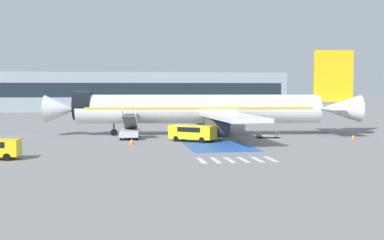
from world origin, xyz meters
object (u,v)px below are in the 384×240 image
at_px(fuel_tanker, 219,113).
at_px(traffic_cone_1, 132,141).
at_px(traffic_cone_0, 353,137).
at_px(terminal_building, 128,92).
at_px(service_van_0, 193,132).
at_px(ground_crew_1, 223,129).
at_px(airliner, 204,109).
at_px(ground_crew_2, 170,130).
at_px(ground_crew_3, 196,129).
at_px(boarding_stairs_forward, 130,131).
at_px(ground_crew_0, 215,130).
at_px(baggage_cart, 268,136).

height_order(fuel_tanker, traffic_cone_1, fuel_tanker).
height_order(traffic_cone_0, traffic_cone_1, traffic_cone_1).
distance_m(traffic_cone_1, terminal_building, 83.75).
bearing_deg(service_van_0, ground_crew_1, 168.44).
xyz_separation_m(airliner, ground_crew_2, (-4.89, -3.78, -2.35)).
bearing_deg(ground_crew_3, ground_crew_2, -122.66).
relative_size(boarding_stairs_forward, ground_crew_0, 3.16).
bearing_deg(airliner, traffic_cone_0, -111.00).
bearing_deg(ground_crew_1, terminal_building, -18.50).
distance_m(fuel_tanker, traffic_cone_1, 37.13).
bearing_deg(fuel_tanker, ground_crew_3, -99.53).
height_order(fuel_tanker, terminal_building, terminal_building).
relative_size(service_van_0, baggage_cart, 2.02).
distance_m(airliner, service_van_0, 8.44).
bearing_deg(fuel_tanker, boarding_stairs_forward, -113.39).
bearing_deg(ground_crew_1, traffic_cone_1, 94.34).
bearing_deg(traffic_cone_1, terminal_building, 88.58).
distance_m(ground_crew_0, ground_crew_2, 5.44).
bearing_deg(baggage_cart, traffic_cone_1, -69.62).
bearing_deg(traffic_cone_1, baggage_cart, 17.53).
bearing_deg(airliner, terminal_building, 11.57).
height_order(ground_crew_1, terminal_building, terminal_building).
xyz_separation_m(ground_crew_2, ground_crew_3, (3.32, 0.92, 0.08)).
bearing_deg(ground_crew_2, boarding_stairs_forward, -134.91).
height_order(ground_crew_2, terminal_building, terminal_building).
distance_m(service_van_0, traffic_cone_1, 7.36).
distance_m(baggage_cart, ground_crew_0, 6.51).
bearing_deg(airliner, service_van_0, 166.43).
distance_m(boarding_stairs_forward, ground_crew_2, 4.72).
height_order(baggage_cart, ground_crew_1, ground_crew_1).
height_order(service_van_0, ground_crew_2, service_van_0).
bearing_deg(ground_crew_0, ground_crew_1, -91.58).
bearing_deg(baggage_cart, ground_crew_2, -92.01).
relative_size(ground_crew_0, traffic_cone_0, 2.80).
xyz_separation_m(fuel_tanker, baggage_cart, (0.37, -28.13, -1.41)).
bearing_deg(traffic_cone_1, ground_crew_2, 52.84).
relative_size(ground_crew_1, terminal_building, 0.02).
xyz_separation_m(ground_crew_0, traffic_cone_0, (15.75, -4.09, -0.68)).
bearing_deg(boarding_stairs_forward, fuel_tanker, 64.54).
bearing_deg(traffic_cone_1, airliner, 46.19).
relative_size(boarding_stairs_forward, ground_crew_1, 3.03).
relative_size(baggage_cart, ground_crew_1, 1.50).
height_order(airliner, boarding_stairs_forward, airliner).
bearing_deg(terminal_building, boarding_stairs_forward, -91.51).
bearing_deg(traffic_cone_0, boarding_stairs_forward, 169.57).
bearing_deg(airliner, ground_crew_1, -148.30).
bearing_deg(ground_crew_3, service_van_0, -61.30).
distance_m(ground_crew_2, ground_crew_3, 3.45).
distance_m(boarding_stairs_forward, baggage_cart, 16.63).
xyz_separation_m(baggage_cart, ground_crew_2, (-11.86, 1.01, 0.73)).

